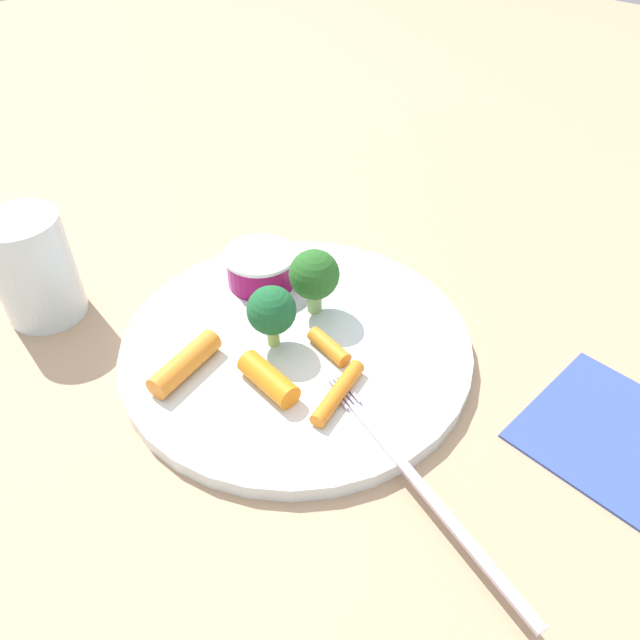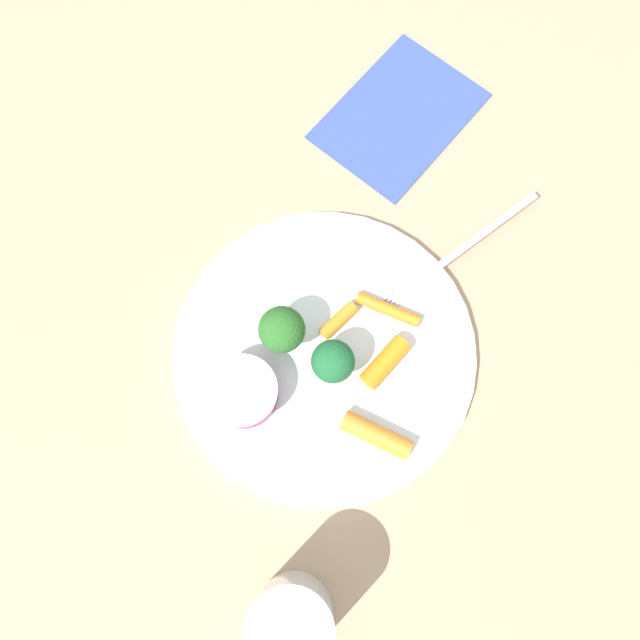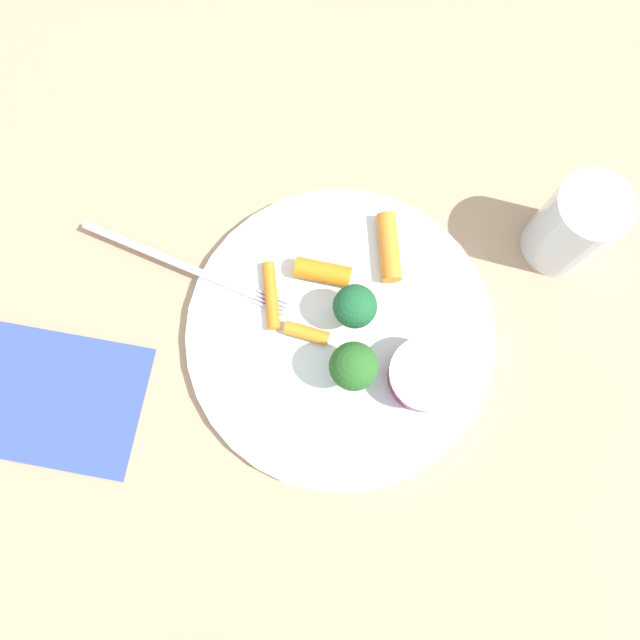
# 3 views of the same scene
# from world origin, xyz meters

# --- Properties ---
(ground_plane) EXTENTS (2.40, 2.40, 0.00)m
(ground_plane) POSITION_xyz_m (0.00, 0.00, 0.00)
(ground_plane) COLOR tan
(plate) EXTENTS (0.26, 0.26, 0.01)m
(plate) POSITION_xyz_m (0.00, 0.00, 0.01)
(plate) COLOR white
(plate) RESTS_ON ground_plane
(sauce_cup) EXTENTS (0.06, 0.06, 0.03)m
(sauce_cup) POSITION_xyz_m (0.07, -0.03, 0.03)
(sauce_cup) COLOR #820847
(sauce_cup) RESTS_ON plate
(broccoli_floret_0) EXTENTS (0.04, 0.04, 0.05)m
(broccoli_floret_0) POSITION_xyz_m (0.01, 0.02, 0.04)
(broccoli_floret_0) COLOR #98C161
(broccoli_floret_0) RESTS_ON plate
(broccoli_floret_1) EXTENTS (0.04, 0.04, 0.05)m
(broccoli_floret_1) POSITION_xyz_m (0.01, -0.03, 0.05)
(broccoli_floret_1) COLOR #8BB66D
(broccoli_floret_1) RESTS_ON plate
(carrot_stick_0) EXTENTS (0.05, 0.02, 0.02)m
(carrot_stick_0) POSITION_xyz_m (-0.02, 0.05, 0.02)
(carrot_stick_0) COLOR orange
(carrot_stick_0) RESTS_ON plate
(carrot_stick_1) EXTENTS (0.04, 0.02, 0.01)m
(carrot_stick_1) POSITION_xyz_m (-0.03, -0.01, 0.02)
(carrot_stick_1) COLOR orange
(carrot_stick_1) RESTS_ON plate
(carrot_stick_2) EXTENTS (0.03, 0.06, 0.01)m
(carrot_stick_2) POSITION_xyz_m (-0.06, 0.02, 0.02)
(carrot_stick_2) COLOR orange
(carrot_stick_2) RESTS_ON plate
(carrot_stick_3) EXTENTS (0.03, 0.06, 0.02)m
(carrot_stick_3) POSITION_xyz_m (0.03, 0.08, 0.02)
(carrot_stick_3) COLOR orange
(carrot_stick_3) RESTS_ON plate
(fork) EXTENTS (0.19, 0.06, 0.00)m
(fork) POSITION_xyz_m (-0.14, 0.04, 0.01)
(fork) COLOR #BFADBD
(fork) RESTS_ON plate
(drinking_glass) EXTENTS (0.06, 0.06, 0.09)m
(drinking_glass) POSITION_xyz_m (0.18, 0.11, 0.04)
(drinking_glass) COLOR silver
(drinking_glass) RESTS_ON ground_plane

